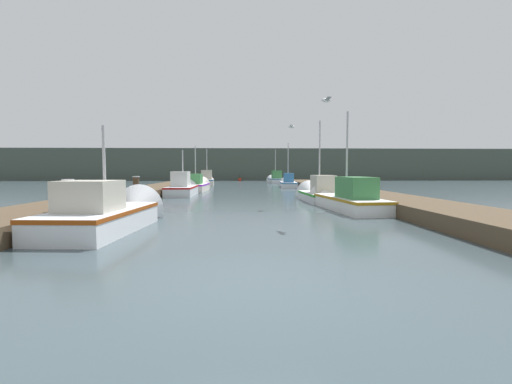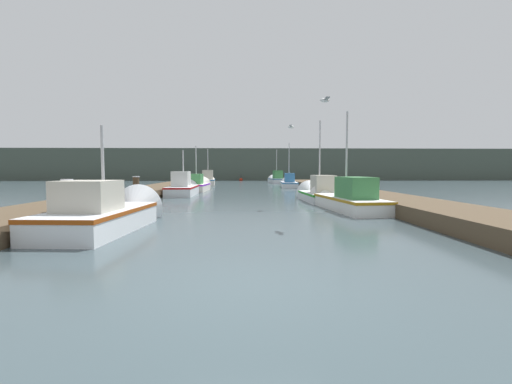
{
  "view_description": "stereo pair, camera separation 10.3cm",
  "coord_description": "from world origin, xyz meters",
  "px_view_note": "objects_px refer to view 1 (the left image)",
  "views": [
    {
      "loc": [
        -0.15,
        -4.78,
        1.66
      ],
      "look_at": [
        0.5,
        12.98,
        0.5
      ],
      "focal_mm": 24.0,
      "sensor_mm": 36.0,
      "label": 1
    },
    {
      "loc": [
        -0.05,
        -4.78,
        1.66
      ],
      "look_at": [
        0.5,
        12.98,
        0.5
      ],
      "focal_mm": 24.0,
      "sensor_mm": 36.0,
      "label": 2
    }
  ],
  "objects_px": {
    "fishing_boat_4": "(196,185)",
    "fishing_boat_0": "(110,213)",
    "fishing_boat_2": "(318,193)",
    "channel_buoy": "(240,180)",
    "fishing_boat_6": "(207,180)",
    "fishing_boat_3": "(184,188)",
    "mooring_piling_1": "(136,191)",
    "fishing_boat_1": "(344,199)",
    "fishing_boat_7": "(275,179)",
    "fishing_boat_5": "(288,183)",
    "mooring_piling_0": "(69,203)",
    "seagull_1": "(291,127)",
    "seagull_lead": "(326,100)"
  },
  "relations": [
    {
      "from": "seagull_lead",
      "to": "seagull_1",
      "type": "xyz_separation_m",
      "value": [
        -0.39,
        4.68,
        -0.21
      ]
    },
    {
      "from": "mooring_piling_0",
      "to": "fishing_boat_3",
      "type": "bearing_deg",
      "value": 85.75
    },
    {
      "from": "fishing_boat_2",
      "to": "fishing_boat_6",
      "type": "relative_size",
      "value": 0.85
    },
    {
      "from": "fishing_boat_0",
      "to": "fishing_boat_7",
      "type": "distance_m",
      "value": 34.1
    },
    {
      "from": "fishing_boat_2",
      "to": "seagull_1",
      "type": "height_order",
      "value": "fishing_boat_2"
    },
    {
      "from": "fishing_boat_4",
      "to": "seagull_lead",
      "type": "height_order",
      "value": "seagull_lead"
    },
    {
      "from": "fishing_boat_3",
      "to": "mooring_piling_1",
      "type": "xyz_separation_m",
      "value": [
        -0.96,
        -6.94,
        0.23
      ]
    },
    {
      "from": "channel_buoy",
      "to": "mooring_piling_1",
      "type": "bearing_deg",
      "value": -96.93
    },
    {
      "from": "fishing_boat_6",
      "to": "channel_buoy",
      "type": "bearing_deg",
      "value": 71.46
    },
    {
      "from": "fishing_boat_5",
      "to": "seagull_1",
      "type": "height_order",
      "value": "fishing_boat_5"
    },
    {
      "from": "mooring_piling_0",
      "to": "seagull_lead",
      "type": "height_order",
      "value": "seagull_lead"
    },
    {
      "from": "fishing_boat_0",
      "to": "fishing_boat_6",
      "type": "height_order",
      "value": "fishing_boat_6"
    },
    {
      "from": "mooring_piling_1",
      "to": "seagull_lead",
      "type": "height_order",
      "value": "seagull_lead"
    },
    {
      "from": "fishing_boat_3",
      "to": "fishing_boat_6",
      "type": "relative_size",
      "value": 0.95
    },
    {
      "from": "fishing_boat_4",
      "to": "fishing_boat_0",
      "type": "bearing_deg",
      "value": -88.2
    },
    {
      "from": "fishing_boat_0",
      "to": "channel_buoy",
      "type": "bearing_deg",
      "value": 89.45
    },
    {
      "from": "seagull_1",
      "to": "fishing_boat_3",
      "type": "bearing_deg",
      "value": -130.6
    },
    {
      "from": "fishing_boat_7",
      "to": "seagull_1",
      "type": "xyz_separation_m",
      "value": [
        -1.88,
        -27.91,
        3.07
      ]
    },
    {
      "from": "fishing_boat_0",
      "to": "seagull_lead",
      "type": "height_order",
      "value": "seagull_lead"
    },
    {
      "from": "fishing_boat_2",
      "to": "fishing_boat_3",
      "type": "distance_m",
      "value": 9.21
    },
    {
      "from": "fishing_boat_1",
      "to": "mooring_piling_1",
      "type": "bearing_deg",
      "value": 163.88
    },
    {
      "from": "fishing_boat_0",
      "to": "fishing_boat_4",
      "type": "distance_m",
      "value": 17.43
    },
    {
      "from": "mooring_piling_0",
      "to": "fishing_boat_7",
      "type": "bearing_deg",
      "value": 74.88
    },
    {
      "from": "fishing_boat_3",
      "to": "mooring_piling_0",
      "type": "height_order",
      "value": "fishing_boat_3"
    },
    {
      "from": "fishing_boat_6",
      "to": "fishing_boat_7",
      "type": "xyz_separation_m",
      "value": [
        8.05,
        4.63,
        -0.05
      ]
    },
    {
      "from": "fishing_boat_4",
      "to": "seagull_1",
      "type": "height_order",
      "value": "seagull_1"
    },
    {
      "from": "fishing_boat_5",
      "to": "mooring_piling_1",
      "type": "relative_size",
      "value": 4.26
    },
    {
      "from": "fishing_boat_0",
      "to": "fishing_boat_4",
      "type": "height_order",
      "value": "fishing_boat_4"
    },
    {
      "from": "fishing_boat_3",
      "to": "fishing_boat_4",
      "type": "relative_size",
      "value": 1.08
    },
    {
      "from": "fishing_boat_0",
      "to": "seagull_lead",
      "type": "relative_size",
      "value": 8.83
    },
    {
      "from": "fishing_boat_2",
      "to": "channel_buoy",
      "type": "distance_m",
      "value": 33.98
    },
    {
      "from": "fishing_boat_0",
      "to": "mooring_piling_1",
      "type": "bearing_deg",
      "value": 104.58
    },
    {
      "from": "fishing_boat_7",
      "to": "fishing_boat_3",
      "type": "bearing_deg",
      "value": -117.32
    },
    {
      "from": "fishing_boat_1",
      "to": "fishing_boat_7",
      "type": "bearing_deg",
      "value": 84.59
    },
    {
      "from": "fishing_boat_7",
      "to": "fishing_boat_2",
      "type": "bearing_deg",
      "value": -95.56
    },
    {
      "from": "channel_buoy",
      "to": "seagull_lead",
      "type": "xyz_separation_m",
      "value": [
        3.06,
        -41.66,
        3.6
      ]
    },
    {
      "from": "fishing_boat_3",
      "to": "channel_buoy",
      "type": "xyz_separation_m",
      "value": [
        3.42,
        29.13,
        -0.31
      ]
    },
    {
      "from": "fishing_boat_5",
      "to": "mooring_piling_0",
      "type": "distance_m",
      "value": 25.0
    },
    {
      "from": "mooring_piling_0",
      "to": "seagull_lead",
      "type": "bearing_deg",
      "value": 3.98
    },
    {
      "from": "fishing_boat_1",
      "to": "mooring_piling_0",
      "type": "distance_m",
      "value": 10.25
    },
    {
      "from": "fishing_boat_4",
      "to": "fishing_boat_3",
      "type": "bearing_deg",
      "value": -91.6
    },
    {
      "from": "fishing_boat_1",
      "to": "fishing_boat_6",
      "type": "height_order",
      "value": "fishing_boat_1"
    },
    {
      "from": "fishing_boat_7",
      "to": "mooring_piling_1",
      "type": "distance_m",
      "value": 28.45
    },
    {
      "from": "fishing_boat_1",
      "to": "seagull_1",
      "type": "xyz_separation_m",
      "value": [
        -2.16,
        0.74,
        3.11
      ]
    },
    {
      "from": "fishing_boat_3",
      "to": "seagull_lead",
      "type": "relative_size",
      "value": 9.53
    },
    {
      "from": "fishing_boat_0",
      "to": "fishing_boat_1",
      "type": "height_order",
      "value": "fishing_boat_1"
    },
    {
      "from": "fishing_boat_6",
      "to": "fishing_boat_2",
      "type": "bearing_deg",
      "value": -72.17
    },
    {
      "from": "fishing_boat_3",
      "to": "fishing_boat_6",
      "type": "xyz_separation_m",
      "value": [
        -0.07,
        15.44,
        0.06
      ]
    },
    {
      "from": "fishing_boat_7",
      "to": "channel_buoy",
      "type": "xyz_separation_m",
      "value": [
        -4.55,
        9.07,
        -0.32
      ]
    },
    {
      "from": "fishing_boat_3",
      "to": "seagull_lead",
      "type": "height_order",
      "value": "seagull_lead"
    }
  ]
}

